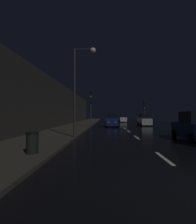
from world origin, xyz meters
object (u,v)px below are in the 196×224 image
at_px(car_parked_right_far, 145,120).
at_px(trash_bin_curbside, 32,143).
at_px(streetlamp_overhead, 81,78).
at_px(car_distant_taillights, 123,119).
at_px(car_parked_right_near, 194,127).
at_px(traffic_light_far_right, 144,106).
at_px(traffic_light_far_left, 91,100).
at_px(car_approaching_headlights, 112,120).

bearing_deg(car_parked_right_far, trash_bin_curbside, 156.15).
bearing_deg(streetlamp_overhead, car_distant_taillights, 78.52).
distance_m(car_distant_taillights, car_parked_right_near, 29.39).
bearing_deg(traffic_light_far_right, car_parked_right_far, -3.65).
bearing_deg(traffic_light_far_left, car_parked_right_near, 30.66).
bearing_deg(car_distant_taillights, traffic_light_far_right, -161.15).
xyz_separation_m(traffic_light_far_left, car_distant_taillights, (6.16, 17.69, -3.02)).
relative_size(car_parked_right_far, car_parked_right_near, 0.95).
height_order(traffic_light_far_left, traffic_light_far_right, traffic_light_far_left).
relative_size(streetlamp_overhead, car_parked_right_near, 1.69).
distance_m(traffic_light_far_left, car_parked_right_near, 14.68).
xyz_separation_m(car_parked_right_far, car_parked_right_near, (0.00, -16.15, 0.05)).
bearing_deg(traffic_light_far_left, trash_bin_curbside, -8.93).
xyz_separation_m(trash_bin_curbside, car_approaching_headlights, (4.02, 19.32, 0.35)).
relative_size(car_parked_right_far, car_distant_taillights, 1.03).
bearing_deg(car_approaching_headlights, traffic_light_far_right, 134.48).
bearing_deg(trash_bin_curbside, traffic_light_far_left, 86.59).
relative_size(trash_bin_curbside, car_parked_right_near, 0.23).
height_order(traffic_light_far_left, car_parked_right_near, traffic_light_far_left).
xyz_separation_m(traffic_light_far_left, car_parked_right_far, (8.49, 4.53, -2.99)).
bearing_deg(traffic_light_far_left, streetlamp_overhead, -4.16).
bearing_deg(trash_bin_curbside, streetlamp_overhead, 77.17).
xyz_separation_m(streetlamp_overhead, car_distant_taillights, (5.89, 29.03, -3.75)).
xyz_separation_m(streetlamp_overhead, car_parked_right_near, (8.22, -0.27, -3.67)).
bearing_deg(car_approaching_headlights, car_distant_taillights, 168.38).
bearing_deg(car_parked_right_far, traffic_light_far_left, 118.10).
bearing_deg(car_distant_taillights, trash_bin_curbside, 168.30).
height_order(car_approaching_headlights, car_parked_right_far, car_approaching_headlights).
height_order(traffic_light_far_right, car_parked_right_near, traffic_light_far_right).
relative_size(traffic_light_far_right, trash_bin_curbside, 5.01).
height_order(streetlamp_overhead, trash_bin_curbside, streetlamp_overhead).
distance_m(streetlamp_overhead, car_approaching_headlights, 14.45).
bearing_deg(traffic_light_far_right, car_parked_right_near, 5.38).
bearing_deg(traffic_light_far_right, car_approaching_headlights, -37.88).
distance_m(traffic_light_far_right, car_distant_taillights, 10.00).
height_order(streetlamp_overhead, car_approaching_headlights, streetlamp_overhead).
distance_m(traffic_light_far_right, streetlamp_overhead, 21.86).
xyz_separation_m(car_distant_taillights, car_parked_right_near, (2.33, -29.30, 0.08)).
bearing_deg(streetlamp_overhead, trash_bin_curbside, -102.83).
distance_m(car_parked_right_far, car_parked_right_near, 16.15).
bearing_deg(traffic_light_far_left, car_distant_taillights, 155.27).
bearing_deg(car_distant_taillights, car_parked_right_far, -169.96).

